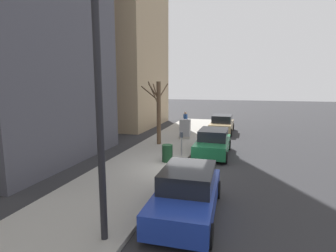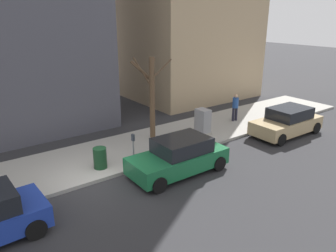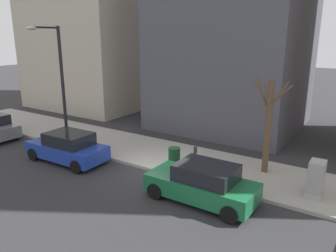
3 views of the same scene
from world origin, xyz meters
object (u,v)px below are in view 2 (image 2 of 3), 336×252
at_px(utility_box, 203,122).
at_px(pedestrian_near_meter, 235,106).
at_px(parked_car_tan, 287,122).
at_px(parking_meter, 133,146).
at_px(parked_car_green, 179,156).
at_px(bare_tree, 152,95).
at_px(trash_bin, 100,158).

distance_m(utility_box, pedestrian_near_meter, 3.31).
bearing_deg(parked_car_tan, parking_meter, 81.08).
bearing_deg(parked_car_green, utility_box, -54.74).
bearing_deg(parked_car_green, parked_car_tan, -89.03).
relative_size(parked_car_tan, bare_tree, 1.00).
distance_m(parking_meter, pedestrian_near_meter, 8.16).
bearing_deg(utility_box, pedestrian_near_meter, -78.30).
relative_size(parked_car_tan, parked_car_green, 1.01).
bearing_deg(parking_meter, trash_bin, 71.77).
distance_m(parking_meter, trash_bin, 1.49).
height_order(parked_car_tan, bare_tree, bare_tree).
bearing_deg(bare_tree, utility_box, -119.32).
height_order(parked_car_tan, pedestrian_near_meter, pedestrian_near_meter).
bearing_deg(pedestrian_near_meter, bare_tree, -3.00).
distance_m(parked_car_tan, bare_tree, 7.60).
height_order(parked_car_green, pedestrian_near_meter, pedestrian_near_meter).
xyz_separation_m(parked_car_green, pedestrian_near_meter, (3.16, -6.80, 0.35)).
xyz_separation_m(utility_box, pedestrian_near_meter, (0.67, -3.23, 0.24)).
height_order(trash_bin, pedestrian_near_meter, pedestrian_near_meter).
bearing_deg(bare_tree, parked_car_green, 162.45).
height_order(parked_car_tan, utility_box, utility_box).
xyz_separation_m(utility_box, trash_bin, (-0.40, 6.16, -0.25)).
distance_m(bare_tree, trash_bin, 4.55).
relative_size(parked_car_green, bare_tree, 1.00).
xyz_separation_m(parked_car_tan, utility_box, (2.41, 4.03, 0.11)).
distance_m(parked_car_green, trash_bin, 3.33).
distance_m(parked_car_tan, trash_bin, 10.39).
height_order(parked_car_green, bare_tree, bare_tree).
distance_m(parked_car_tan, parked_car_green, 7.60).
xyz_separation_m(bare_tree, trash_bin, (-1.73, 3.79, -1.83)).
relative_size(parking_meter, pedestrian_near_meter, 0.81).
bearing_deg(pedestrian_near_meter, parking_meter, 14.43).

